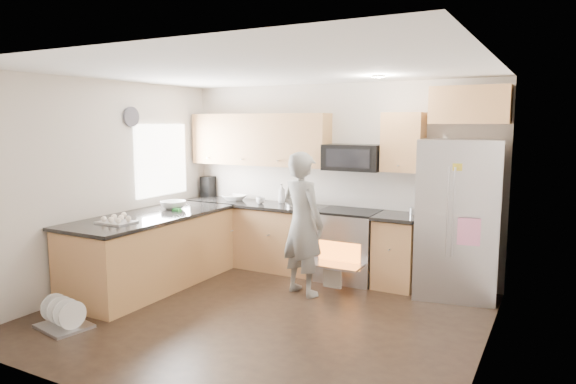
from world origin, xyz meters
The scene contains 8 objects.
ground centered at (0.00, 0.00, 0.00)m, with size 4.50×4.50×0.00m, color black.
room_shell centered at (-0.04, 0.02, 1.67)m, with size 4.54×4.04×2.62m.
back_cabinet_run centered at (-0.59, 1.75, 0.96)m, with size 4.45×0.64×2.50m.
peninsula centered at (-1.75, 0.25, 0.46)m, with size 0.96×2.36×1.03m.
stove_range centered at (0.35, 1.69, 0.68)m, with size 0.76×0.97×1.79m.
refrigerator centered at (1.70, 1.70, 0.94)m, with size 1.03×0.86×1.88m.
person centered at (0.06, 0.89, 0.87)m, with size 0.63×0.42×1.74m, color gray.
dish_rack centered at (-1.60, -1.21, 0.09)m, with size 0.58×0.50×0.32m.
Camera 1 is at (2.78, -4.53, 2.08)m, focal length 32.00 mm.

